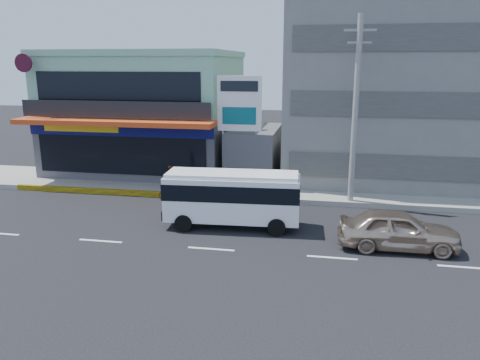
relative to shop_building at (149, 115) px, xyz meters
name	(u,v)px	position (x,y,z in m)	size (l,w,h in m)	color
ground	(211,249)	(8.00, -13.95, -4.00)	(120.00, 120.00, 0.00)	black
sidewalk	(331,192)	(13.00, -4.45, -3.85)	(70.00, 5.00, 0.30)	gray
shop_building	(149,115)	(0.00, 0.00, 0.00)	(12.40, 11.70, 8.00)	#404044
concrete_building	(414,72)	(18.00, 1.05, 3.00)	(16.00, 12.00, 14.00)	gray
gap_structure	(255,155)	(8.00, -1.95, -2.25)	(3.00, 6.00, 3.50)	#404044
satellite_dish	(253,129)	(8.00, -2.95, -0.42)	(1.50, 1.50, 0.15)	slate
billboard	(239,110)	(7.50, -4.75, 0.93)	(2.60, 0.18, 6.90)	gray
utility_pole_near	(355,111)	(14.00, -6.55, 1.15)	(1.60, 0.30, 10.00)	#999993
minibus	(232,195)	(8.33, -11.03, -2.42)	(6.43, 2.51, 2.65)	white
sedan	(398,230)	(15.69, -12.45, -3.16)	(1.99, 4.94, 1.68)	#C3AD95
motorcycle_rider	(172,188)	(4.00, -7.15, -3.35)	(1.61, 1.08, 1.95)	#58170C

